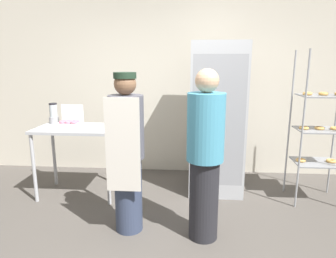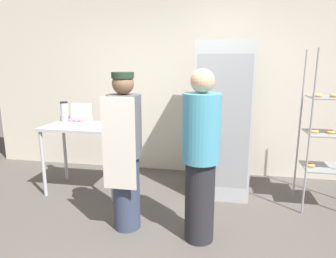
# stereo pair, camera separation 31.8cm
# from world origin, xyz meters

# --- Properties ---
(ground_plane) EXTENTS (14.00, 14.00, 0.00)m
(ground_plane) POSITION_xyz_m (0.00, 0.00, 0.00)
(ground_plane) COLOR #4C4742
(back_wall) EXTENTS (6.40, 0.12, 2.71)m
(back_wall) POSITION_xyz_m (0.00, 2.27, 1.35)
(back_wall) COLOR beige
(back_wall) RESTS_ON ground_plane
(refrigerator) EXTENTS (0.69, 0.69, 1.95)m
(refrigerator) POSITION_xyz_m (0.61, 1.52, 0.98)
(refrigerator) COLOR #ADAFB5
(refrigerator) RESTS_ON ground_plane
(baking_rack) EXTENTS (0.59, 0.48, 1.85)m
(baking_rack) POSITION_xyz_m (1.82, 1.29, 0.92)
(baking_rack) COLOR #93969B
(baking_rack) RESTS_ON ground_plane
(prep_counter) EXTENTS (1.01, 0.63, 0.90)m
(prep_counter) POSITION_xyz_m (-1.17, 1.24, 0.78)
(prep_counter) COLOR #ADAFB5
(prep_counter) RESTS_ON ground_plane
(donut_box) EXTENTS (0.30, 0.23, 0.27)m
(donut_box) POSITION_xyz_m (-1.27, 1.28, 0.95)
(donut_box) COLOR white
(donut_box) RESTS_ON prep_counter
(blender_pitcher) EXTENTS (0.13, 0.13, 0.27)m
(blender_pitcher) POSITION_xyz_m (-1.57, 1.47, 1.02)
(blender_pitcher) COLOR #99999E
(blender_pitcher) RESTS_ON prep_counter
(person_baker) EXTENTS (0.34, 0.36, 1.61)m
(person_baker) POSITION_xyz_m (-0.35, 0.42, 0.84)
(person_baker) COLOR #333D56
(person_baker) RESTS_ON ground_plane
(person_customer) EXTENTS (0.35, 0.35, 1.65)m
(person_customer) POSITION_xyz_m (0.41, 0.34, 0.84)
(person_customer) COLOR #232328
(person_customer) RESTS_ON ground_plane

